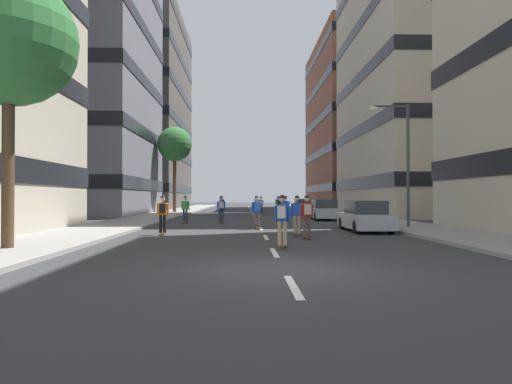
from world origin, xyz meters
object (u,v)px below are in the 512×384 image
parked_car_mid (304,207)px  skater_4 (222,203)px  streetlamp_right (401,151)px  skater_2 (261,204)px  skater_1 (286,208)px  skater_9 (257,210)px  skater_12 (257,203)px  parked_car_near (324,210)px  street_tree_mid (9,40)px  skater_6 (279,203)px  street_tree_near (175,145)px  skater_5 (163,212)px  skater_10 (297,213)px  skater_7 (307,214)px  skater_11 (282,218)px  skater_3 (278,203)px  parked_car_far (365,217)px  skater_0 (185,208)px  skater_8 (221,208)px

parked_car_mid → skater_4: size_ratio=2.47×
streetlamp_right → skater_2: streetlamp_right is taller
skater_1 → skater_2: same height
skater_4 → skater_9: size_ratio=1.00×
skater_12 → parked_car_near: bearing=-75.1°
street_tree_mid → skater_6: size_ratio=4.78×
parked_car_mid → skater_4: bearing=148.1°
parked_car_near → street_tree_near: street_tree_near is taller
parked_car_mid → skater_2: skater_2 is taller
skater_5 → skater_12: size_ratio=1.00×
skater_1 → skater_5: size_ratio=1.00×
skater_2 → skater_10: (0.56, -25.51, 0.00)m
streetlamp_right → skater_7: (-5.81, -5.21, -3.12)m
street_tree_mid → skater_11: size_ratio=4.78×
streetlamp_right → skater_2: 22.99m
skater_3 → skater_11: (-2.72, -36.11, 0.00)m
parked_car_far → skater_1: bearing=114.4°
skater_0 → skater_5: (0.18, -8.88, 0.03)m
skater_8 → skater_10: (3.79, -8.71, -0.03)m
street_tree_mid → skater_0: 16.24m
parked_car_far → skater_11: size_ratio=2.47×
parked_car_near → skater_6: 15.23m
streetlamp_right → skater_3: 28.32m
street_tree_mid → skater_5: street_tree_mid is taller
skater_0 → skater_8: 2.48m
street_tree_near → skater_4: street_tree_near is taller
parked_car_mid → skater_11: bearing=-99.4°
parked_car_mid → street_tree_near: bearing=168.0°
skater_7 → streetlamp_right: bearing=41.9°
streetlamp_right → skater_1: bearing=135.1°
skater_7 → skater_8: (-4.01, 10.21, 0.00)m
skater_4 → skater_7: 31.13m
parked_car_near → skater_0: bearing=-159.0°
skater_10 → skater_12: 30.02m
skater_1 → skater_8: same height
parked_car_mid → skater_7: bearing=-97.6°
street_tree_near → skater_1: size_ratio=5.04×
skater_7 → street_tree_mid: bearing=-158.0°
skater_0 → skater_6: (7.72, 18.84, 0.03)m
streetlamp_right → skater_12: (-6.87, 26.30, -3.12)m
skater_2 → skater_8: size_ratio=1.00×
skater_12 → skater_5: bearing=-99.9°
skater_2 → skater_0: bearing=-109.2°
street_tree_near → skater_8: bearing=-72.1°
parked_car_near → skater_10: skater_10 is taller
skater_3 → skater_7: bearing=-92.5°
parked_car_near → skater_1: skater_1 is taller
parked_car_near → skater_10: 13.64m
skater_5 → skater_8: same height
street_tree_mid → skater_0: (3.45, 14.86, -5.57)m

